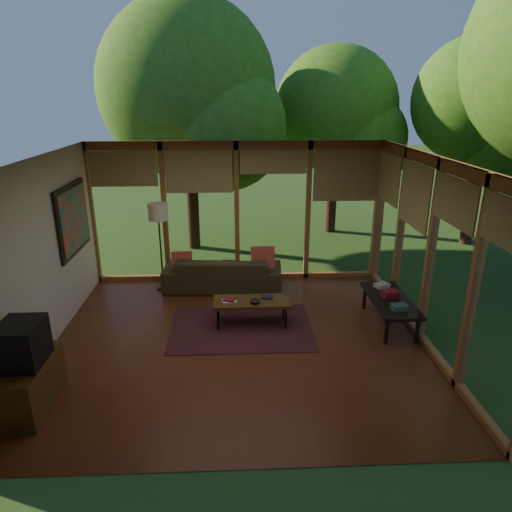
{
  "coord_description": "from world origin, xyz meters",
  "views": [
    {
      "loc": [
        -0.02,
        -6.03,
        3.49
      ],
      "look_at": [
        0.29,
        0.7,
        1.1
      ],
      "focal_mm": 32.0,
      "sensor_mm": 36.0,
      "label": 1
    }
  ],
  "objects_px": {
    "television": "(22,343)",
    "coffee_table": "(251,302)",
    "sofa": "(223,272)",
    "media_cabinet": "(28,385)",
    "side_console": "(390,301)",
    "floor_lamp": "(158,217)"
  },
  "relations": [
    {
      "from": "television",
      "to": "coffee_table",
      "type": "relative_size",
      "value": 0.46
    },
    {
      "from": "sofa",
      "to": "television",
      "type": "distance_m",
      "value": 4.08
    },
    {
      "from": "media_cabinet",
      "to": "side_console",
      "type": "relative_size",
      "value": 0.71
    },
    {
      "from": "television",
      "to": "sofa",
      "type": "bearing_deg",
      "value": 57.57
    },
    {
      "from": "media_cabinet",
      "to": "sofa",
      "type": "bearing_deg",
      "value": 57.33
    },
    {
      "from": "sofa",
      "to": "media_cabinet",
      "type": "bearing_deg",
      "value": 61.36
    },
    {
      "from": "coffee_table",
      "to": "sofa",
      "type": "bearing_deg",
      "value": 108.1
    },
    {
      "from": "coffee_table",
      "to": "side_console",
      "type": "bearing_deg",
      "value": -2.42
    },
    {
      "from": "coffee_table",
      "to": "side_console",
      "type": "xyz_separation_m",
      "value": [
        2.19,
        -0.09,
        0.02
      ]
    },
    {
      "from": "sofa",
      "to": "side_console",
      "type": "height_order",
      "value": "sofa"
    },
    {
      "from": "media_cabinet",
      "to": "floor_lamp",
      "type": "height_order",
      "value": "floor_lamp"
    },
    {
      "from": "media_cabinet",
      "to": "floor_lamp",
      "type": "distance_m",
      "value": 3.78
    },
    {
      "from": "sofa",
      "to": "floor_lamp",
      "type": "relative_size",
      "value": 1.33
    },
    {
      "from": "sofa",
      "to": "side_console",
      "type": "distance_m",
      "value": 3.11
    },
    {
      "from": "television",
      "to": "coffee_table",
      "type": "xyz_separation_m",
      "value": [
        2.66,
        1.93,
        -0.46
      ]
    },
    {
      "from": "television",
      "to": "coffee_table",
      "type": "bearing_deg",
      "value": 35.96
    },
    {
      "from": "side_console",
      "to": "floor_lamp",
      "type": "bearing_deg",
      "value": 156.97
    },
    {
      "from": "sofa",
      "to": "coffee_table",
      "type": "relative_size",
      "value": 1.82
    },
    {
      "from": "media_cabinet",
      "to": "coffee_table",
      "type": "distance_m",
      "value": 3.3
    },
    {
      "from": "television",
      "to": "floor_lamp",
      "type": "xyz_separation_m",
      "value": [
        1.03,
        3.46,
        0.56
      ]
    },
    {
      "from": "media_cabinet",
      "to": "floor_lamp",
      "type": "xyz_separation_m",
      "value": [
        1.05,
        3.46,
        1.11
      ]
    },
    {
      "from": "television",
      "to": "side_console",
      "type": "bearing_deg",
      "value": 20.72
    }
  ]
}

